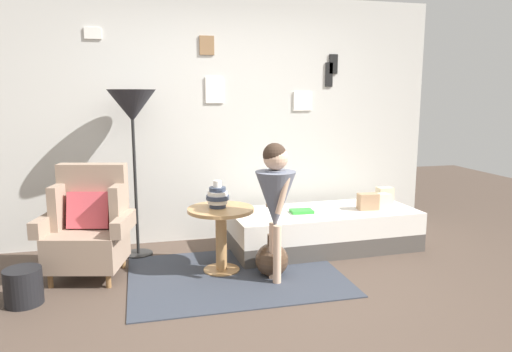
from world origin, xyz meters
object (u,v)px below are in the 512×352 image
(daybed, at_px, (323,229))
(magazine_basket, at_px, (23,286))
(armchair, at_px, (89,226))
(book_on_daybed, at_px, (302,211))
(person_child, at_px, (275,194))
(side_table, at_px, (221,226))
(vase_striped, at_px, (218,197))
(floor_lamp, at_px, (132,111))
(demijohn_near, at_px, (272,259))

(daybed, height_order, magazine_basket, daybed)
(armchair, xyz_separation_m, book_on_daybed, (2.02, 0.16, -0.02))
(person_child, relative_size, magazine_basket, 4.25)
(armchair, bearing_deg, book_on_daybed, 4.43)
(side_table, bearing_deg, vase_striped, 134.24)
(daybed, distance_m, person_child, 1.19)
(floor_lamp, bearing_deg, demijohn_near, -36.94)
(daybed, height_order, person_child, person_child)
(side_table, xyz_separation_m, book_on_daybed, (0.89, 0.36, -0.01))
(vase_striped, bearing_deg, demijohn_near, -29.41)
(daybed, xyz_separation_m, demijohn_near, (-0.73, -0.62, -0.05))
(side_table, bearing_deg, demijohn_near, -28.26)
(armchair, relative_size, floor_lamp, 0.60)
(daybed, bearing_deg, side_table, -160.80)
(daybed, bearing_deg, demijohn_near, -139.79)
(demijohn_near, bearing_deg, person_child, -94.09)
(person_child, xyz_separation_m, magazine_basket, (-1.98, 0.04, -0.63))
(side_table, distance_m, person_child, 0.63)
(book_on_daybed, bearing_deg, daybed, 8.00)
(armchair, height_order, floor_lamp, floor_lamp)
(floor_lamp, relative_size, demijohn_near, 4.30)
(book_on_daybed, bearing_deg, armchair, -175.57)
(side_table, distance_m, floor_lamp, 1.39)
(demijohn_near, bearing_deg, vase_striped, 150.59)
(vase_striped, height_order, floor_lamp, floor_lamp)
(demijohn_near, xyz_separation_m, magazine_basket, (-1.99, -0.09, -0.01))
(floor_lamp, distance_m, person_child, 1.63)
(daybed, distance_m, magazine_basket, 2.81)
(book_on_daybed, bearing_deg, demijohn_near, -129.40)
(demijohn_near, relative_size, magazine_basket, 1.35)
(armchair, distance_m, person_child, 1.66)
(armchair, bearing_deg, person_child, -19.81)
(floor_lamp, xyz_separation_m, book_on_daybed, (1.61, -0.27, -1.01))
(floor_lamp, bearing_deg, armchair, -133.35)
(daybed, height_order, floor_lamp, floor_lamp)
(armchair, xyz_separation_m, vase_striped, (1.11, -0.18, 0.25))
(side_table, distance_m, magazine_basket, 1.63)
(daybed, bearing_deg, book_on_daybed, -172.00)
(floor_lamp, bearing_deg, book_on_daybed, -9.61)
(side_table, bearing_deg, armchair, 169.75)
(book_on_daybed, relative_size, demijohn_near, 0.58)
(daybed, xyz_separation_m, floor_lamp, (-1.87, 0.24, 1.22))
(daybed, relative_size, side_table, 3.25)
(daybed, distance_m, floor_lamp, 2.24)
(vase_striped, xyz_separation_m, floor_lamp, (-0.70, 0.61, 0.74))
(armchair, bearing_deg, magazine_basket, -130.99)
(magazine_basket, bearing_deg, demijohn_near, 2.49)
(vase_striped, relative_size, demijohn_near, 0.64)
(side_table, distance_m, book_on_daybed, 0.96)
(book_on_daybed, bearing_deg, person_child, -124.48)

